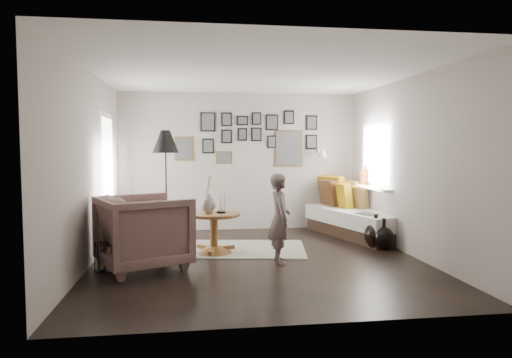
{
  "coord_description": "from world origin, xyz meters",
  "views": [
    {
      "loc": [
        -0.89,
        -6.26,
        1.58
      ],
      "look_at": [
        0.05,
        0.5,
        1.1
      ],
      "focal_mm": 32.0,
      "sensor_mm": 36.0,
      "label": 1
    }
  ],
  "objects": [
    {
      "name": "door_left",
      "position": [
        -2.23,
        1.2,
        1.05
      ],
      "size": [
        0.0,
        2.14,
        2.14
      ],
      "color": "white",
      "rests_on": "wall_left"
    },
    {
      "name": "floor_lamp",
      "position": [
        -1.33,
        1.44,
        1.6
      ],
      "size": [
        0.43,
        0.43,
        1.86
      ],
      "rotation": [
        0.0,
        0.0,
        0.24
      ],
      "color": "black",
      "rests_on": "ground"
    },
    {
      "name": "daybed",
      "position": [
        1.99,
        1.49,
        0.33
      ],
      "size": [
        1.48,
        2.27,
        1.04
      ],
      "rotation": [
        0.0,
        0.0,
        0.3
      ],
      "color": "black",
      "rests_on": "ground"
    },
    {
      "name": "window_right",
      "position": [
        2.18,
        1.34,
        0.93
      ],
      "size": [
        0.15,
        1.32,
        1.3
      ],
      "color": "white",
      "rests_on": "wall_right"
    },
    {
      "name": "wall_sconce",
      "position": [
        1.55,
        2.13,
        1.46
      ],
      "size": [
        0.18,
        0.36,
        0.16
      ],
      "color": "white",
      "rests_on": "wall_back"
    },
    {
      "name": "magazine_basket",
      "position": [
        -2.0,
        -0.29,
        0.18
      ],
      "size": [
        0.37,
        0.37,
        0.36
      ],
      "rotation": [
        0.0,
        0.0,
        0.33
      ],
      "color": "black",
      "rests_on": "ground"
    },
    {
      "name": "armchair_cushion",
      "position": [
        -1.5,
        -0.24,
        0.48
      ],
      "size": [
        0.58,
        0.58,
        0.2
      ],
      "primitive_type": "cube",
      "rotation": [
        -0.21,
        0.0,
        0.39
      ],
      "color": "silver",
      "rests_on": "armchair"
    },
    {
      "name": "wall_left",
      "position": [
        -2.25,
        0.0,
        1.3
      ],
      "size": [
        0.0,
        4.8,
        4.8
      ],
      "primitive_type": "plane",
      "rotation": [
        1.57,
        0.0,
        1.57
      ],
      "color": "#A4998F",
      "rests_on": "ground"
    },
    {
      "name": "gallery_wall",
      "position": [
        0.29,
        2.38,
        1.74
      ],
      "size": [
        2.74,
        0.03,
        1.08
      ],
      "color": "brown",
      "rests_on": "wall_back"
    },
    {
      "name": "demijohn_large",
      "position": [
        1.92,
        0.43,
        0.21
      ],
      "size": [
        0.36,
        0.36,
        0.54
      ],
      "color": "black",
      "rests_on": "ground"
    },
    {
      "name": "magazine_on_daybed",
      "position": [
        1.94,
        0.84,
        0.48
      ],
      "size": [
        0.35,
        0.39,
        0.02
      ],
      "primitive_type": "cube",
      "rotation": [
        0.0,
        0.0,
        0.47
      ],
      "color": "black",
      "rests_on": "daybed"
    },
    {
      "name": "demijohn_small",
      "position": [
        2.0,
        0.31,
        0.18
      ],
      "size": [
        0.32,
        0.32,
        0.49
      ],
      "color": "black",
      "rests_on": "ground"
    },
    {
      "name": "wall_front",
      "position": [
        0.0,
        -2.4,
        1.3
      ],
      "size": [
        4.5,
        0.0,
        4.5
      ],
      "primitive_type": "plane",
      "rotation": [
        -1.57,
        0.0,
        0.0
      ],
      "color": "#A4998F",
      "rests_on": "ground"
    },
    {
      "name": "wall_back",
      "position": [
        0.0,
        2.4,
        1.3
      ],
      "size": [
        4.5,
        0.0,
        4.5
      ],
      "primitive_type": "plane",
      "rotation": [
        1.57,
        0.0,
        0.0
      ],
      "color": "#A4998F",
      "rests_on": "ground"
    },
    {
      "name": "rug",
      "position": [
        -0.11,
        0.67,
        0.01
      ],
      "size": [
        2.03,
        1.57,
        0.01
      ],
      "primitive_type": "cube",
      "rotation": [
        0.0,
        0.0,
        -0.16
      ],
      "color": "silver",
      "rests_on": "ground"
    },
    {
      "name": "ground",
      "position": [
        0.0,
        0.0,
        0.0
      ],
      "size": [
        4.8,
        4.8,
        0.0
      ],
      "primitive_type": "plane",
      "color": "black",
      "rests_on": "ground"
    },
    {
      "name": "wall_right",
      "position": [
        2.25,
        0.0,
        1.3
      ],
      "size": [
        0.0,
        4.8,
        4.8
      ],
      "primitive_type": "plane",
      "rotation": [
        1.57,
        0.0,
        -1.57
      ],
      "color": "#A4998F",
      "rests_on": "ground"
    },
    {
      "name": "ceiling",
      "position": [
        0.0,
        0.0,
        2.6
      ],
      "size": [
        4.8,
        4.8,
        0.0
      ],
      "primitive_type": "plane",
      "rotation": [
        3.14,
        0.0,
        0.0
      ],
      "color": "white",
      "rests_on": "wall_back"
    },
    {
      "name": "candles",
      "position": [
        -0.48,
        0.46,
        0.74
      ],
      "size": [
        0.13,
        0.13,
        0.29
      ],
      "color": "black",
      "rests_on": "pedestal_table"
    },
    {
      "name": "armchair",
      "position": [
        -1.53,
        -0.29,
        0.48
      ],
      "size": [
        1.39,
        1.38,
        0.97
      ],
      "primitive_type": "imported",
      "rotation": [
        0.0,
        0.0,
        2.0
      ],
      "color": "brown",
      "rests_on": "ground"
    },
    {
      "name": "child",
      "position": [
        0.28,
        -0.21,
        0.61
      ],
      "size": [
        0.3,
        0.45,
        1.22
      ],
      "primitive_type": "imported",
      "rotation": [
        0.0,
        0.0,
        1.59
      ],
      "color": "brown",
      "rests_on": "ground"
    },
    {
      "name": "pedestal_table",
      "position": [
        -0.59,
        0.46,
        0.28
      ],
      "size": [
        0.77,
        0.77,
        0.61
      ],
      "rotation": [
        0.0,
        0.0,
        0.02
      ],
      "color": "brown",
      "rests_on": "ground"
    },
    {
      "name": "vase",
      "position": [
        -0.67,
        0.48,
        0.77
      ],
      "size": [
        0.22,
        0.22,
        0.55
      ],
      "color": "black",
      "rests_on": "pedestal_table"
    }
  ]
}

